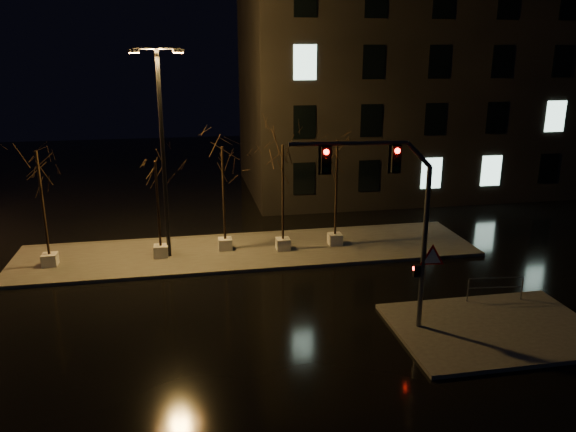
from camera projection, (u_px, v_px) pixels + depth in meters
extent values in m
plane|color=black|center=(268.00, 305.00, 21.62)|extent=(90.00, 90.00, 0.00)
cube|color=#44423D|center=(249.00, 251.00, 27.26)|extent=(22.00, 5.00, 0.15)
cube|color=#44423D|center=(495.00, 329.00, 19.63)|extent=(7.00, 5.00, 0.15)
cube|color=black|center=(427.00, 79.00, 38.95)|extent=(25.00, 12.00, 15.00)
cube|color=silver|center=(50.00, 260.00, 25.14)|extent=(0.65, 0.65, 0.55)
cylinder|color=black|center=(43.00, 204.00, 24.41)|extent=(0.11, 0.11, 4.63)
cube|color=silver|center=(161.00, 251.00, 26.23)|extent=(0.65, 0.65, 0.55)
cylinder|color=black|center=(158.00, 204.00, 25.59)|extent=(0.11, 0.11, 4.00)
cube|color=silver|center=(225.00, 244.00, 27.19)|extent=(0.65, 0.65, 0.55)
cylinder|color=black|center=(224.00, 194.00, 26.47)|extent=(0.11, 0.11, 4.49)
cube|color=silver|center=(283.00, 244.00, 27.20)|extent=(0.65, 0.65, 0.55)
cylinder|color=black|center=(283.00, 193.00, 26.47)|extent=(0.11, 0.11, 4.56)
cube|color=silver|center=(335.00, 239.00, 27.88)|extent=(0.65, 0.65, 0.55)
cylinder|color=black|center=(336.00, 188.00, 27.14)|extent=(0.11, 0.11, 4.68)
cylinder|color=#505257|center=(424.00, 250.00, 18.87)|extent=(0.17, 0.17, 5.68)
cylinder|color=#505257|center=(349.00, 143.00, 17.61)|extent=(3.78, 0.49, 0.13)
cube|color=black|center=(396.00, 159.00, 17.89)|extent=(0.30, 0.23, 0.85)
cube|color=black|center=(326.00, 160.00, 17.69)|extent=(0.30, 0.23, 0.85)
cube|color=black|center=(416.00, 271.00, 19.07)|extent=(0.22, 0.19, 0.43)
cone|color=red|center=(432.00, 258.00, 18.93)|extent=(0.98, 0.12, 0.98)
sphere|color=#FF0C07|center=(431.00, 150.00, 17.91)|extent=(0.17, 0.17, 0.17)
cylinder|color=black|center=(163.00, 158.00, 25.07)|extent=(0.19, 0.19, 9.36)
cylinder|color=black|center=(156.00, 48.00, 23.75)|extent=(2.02, 0.59, 0.09)
cube|color=orange|center=(134.00, 52.00, 23.41)|extent=(0.52, 0.37, 0.19)
cube|color=orange|center=(178.00, 52.00, 24.16)|extent=(0.52, 0.37, 0.19)
cylinder|color=#505257|center=(468.00, 291.00, 21.49)|extent=(0.05, 0.05, 0.88)
cylinder|color=#505257|center=(522.00, 289.00, 21.65)|extent=(0.05, 0.05, 0.88)
cylinder|color=#505257|center=(496.00, 278.00, 21.43)|extent=(2.15, 0.27, 0.04)
cylinder|color=#505257|center=(495.00, 287.00, 21.54)|extent=(2.15, 0.27, 0.04)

